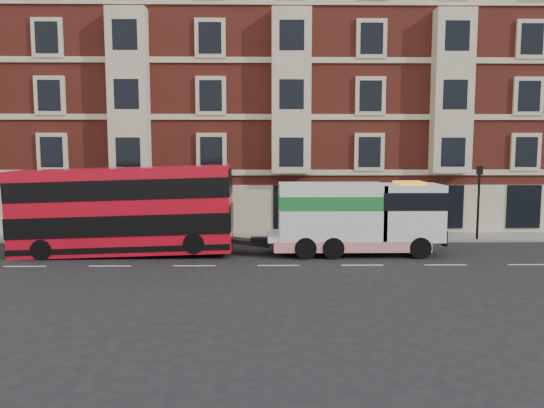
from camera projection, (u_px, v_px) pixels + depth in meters
The scene contains 8 objects.
ground at pixel (279, 266), 25.21m from camera, with size 120.00×120.00×0.00m, color black.
sidewalk at pixel (275, 237), 32.66m from camera, with size 90.00×3.00×0.15m, color slate.
victorian_terrace at pixel (280, 86), 39.05m from camera, with size 45.00×12.00×20.40m.
lamp_post_west at pixel (173, 197), 30.99m from camera, with size 0.35×0.15×4.35m.
lamp_post_east at pixel (479, 197), 31.27m from camera, with size 0.35×0.15×4.35m.
double_decker_bus at pixel (123, 209), 27.43m from camera, with size 11.23×2.58×4.54m.
tow_truck at pixel (355, 217), 27.66m from camera, with size 8.99×2.66×3.75m.
pedestrian at pixel (130, 222), 32.60m from camera, with size 0.65×0.42×1.77m, color #1C2638.
Camera 1 is at (-0.69, -24.74, 5.63)m, focal length 35.00 mm.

